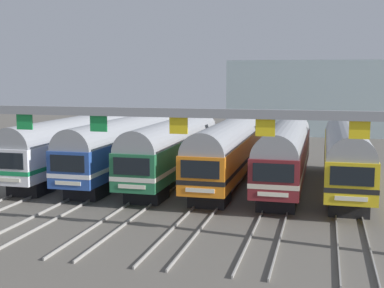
# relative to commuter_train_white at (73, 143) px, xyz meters

# --- Properties ---
(ground_plane) EXTENTS (160.00, 160.00, 0.00)m
(ground_plane) POSITION_rel_commuter_train_white_xyz_m (10.40, 0.00, -2.69)
(ground_plane) COLOR #5B564F
(track_bed) EXTENTS (22.31, 70.00, 0.15)m
(track_bed) POSITION_rel_commuter_train_white_xyz_m (10.40, 17.00, -2.61)
(track_bed) COLOR gray
(track_bed) RESTS_ON ground
(commuter_train_white) EXTENTS (2.88, 18.06, 5.05)m
(commuter_train_white) POSITION_rel_commuter_train_white_xyz_m (0.00, 0.00, 0.00)
(commuter_train_white) COLOR white
(commuter_train_white) RESTS_ON ground
(commuter_train_blue) EXTENTS (2.88, 18.06, 5.05)m
(commuter_train_blue) POSITION_rel_commuter_train_white_xyz_m (4.16, 0.00, 0.00)
(commuter_train_blue) COLOR #284C9E
(commuter_train_blue) RESTS_ON ground
(commuter_train_green) EXTENTS (2.88, 18.06, 5.05)m
(commuter_train_green) POSITION_rel_commuter_train_white_xyz_m (8.32, 0.00, 0.00)
(commuter_train_green) COLOR #236B42
(commuter_train_green) RESTS_ON ground
(commuter_train_orange) EXTENTS (2.88, 18.06, 5.05)m
(commuter_train_orange) POSITION_rel_commuter_train_white_xyz_m (12.48, 0.00, 0.00)
(commuter_train_orange) COLOR orange
(commuter_train_orange) RESTS_ON ground
(commuter_train_maroon) EXTENTS (2.88, 18.06, 5.05)m
(commuter_train_maroon) POSITION_rel_commuter_train_white_xyz_m (16.65, 0.00, 0.00)
(commuter_train_maroon) COLOR maroon
(commuter_train_maroon) RESTS_ON ground
(commuter_train_yellow) EXTENTS (2.88, 18.06, 5.05)m
(commuter_train_yellow) POSITION_rel_commuter_train_white_xyz_m (20.81, 0.00, 0.00)
(commuter_train_yellow) COLOR gold
(commuter_train_yellow) RESTS_ON ground
(catenary_gantry) EXTENTS (26.05, 0.44, 6.97)m
(catenary_gantry) POSITION_rel_commuter_train_white_xyz_m (10.40, -13.50, 2.67)
(catenary_gantry) COLOR gray
(catenary_gantry) RESTS_ON ground
(maintenance_building) EXTENTS (27.77, 10.00, 10.01)m
(maintenance_building) POSITION_rel_commuter_train_white_xyz_m (20.23, 37.11, 2.32)
(maintenance_building) COLOR #9EB2B7
(maintenance_building) RESTS_ON ground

